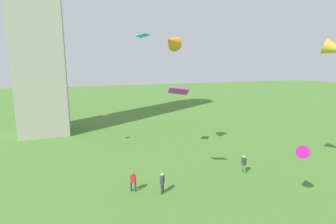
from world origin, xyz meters
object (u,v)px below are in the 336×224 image
(kite_flying_2, at_px, (106,115))
(kite_flying_5, at_px, (336,49))
(person_0, at_px, (244,163))
(kite_flying_0, at_px, (302,151))
(person_2, at_px, (162,182))
(kite_flying_3, at_px, (178,91))
(person_1, at_px, (133,181))
(kite_flying_4, at_px, (143,35))
(kite_flying_1, at_px, (171,42))

(kite_flying_2, relative_size, kite_flying_5, 0.39)
(person_0, distance_m, kite_flying_0, 6.16)
(kite_flying_0, xyz_separation_m, kite_flying_2, (-11.45, 18.50, -0.14))
(kite_flying_5, bearing_deg, person_2, 139.37)
(person_2, xyz_separation_m, kite_flying_3, (1.67, 0.92, 6.85))
(person_1, height_order, kite_flying_5, kite_flying_5)
(kite_flying_0, bearing_deg, person_2, 17.37)
(person_2, height_order, kite_flying_2, kite_flying_2)
(person_1, distance_m, kite_flying_0, 12.63)
(kite_flying_4, xyz_separation_m, kite_flying_5, (13.95, -8.12, -1.36))
(person_1, relative_size, kite_flying_5, 0.64)
(person_0, bearing_deg, person_2, 93.74)
(person_1, height_order, kite_flying_0, kite_flying_0)
(kite_flying_0, relative_size, kite_flying_5, 0.68)
(person_0, relative_size, kite_flying_0, 1.00)
(person_0, distance_m, kite_flying_3, 9.48)
(kite_flying_0, xyz_separation_m, kite_flying_1, (-5.68, 11.10, 8.17))
(person_1, bearing_deg, kite_flying_4, -86.05)
(kite_flying_2, bearing_deg, person_2, -112.68)
(kite_flying_1, relative_size, kite_flying_5, 1.11)
(person_0, height_order, person_2, person_0)
(person_1, height_order, kite_flying_1, kite_flying_1)
(kite_flying_3, xyz_separation_m, kite_flying_5, (12.51, -2.99, 3.24))
(person_1, height_order, person_2, person_2)
(kite_flying_3, bearing_deg, kite_flying_5, -178.20)
(kite_flying_3, distance_m, kite_flying_5, 13.27)
(person_2, distance_m, kite_flying_5, 17.53)
(person_2, bearing_deg, person_0, -47.85)
(kite_flying_0, height_order, kite_flying_3, kite_flying_3)
(person_0, bearing_deg, kite_flying_0, -175.36)
(person_0, xyz_separation_m, kite_flying_0, (0.74, -5.40, 2.86))
(person_2, bearing_deg, kite_flying_4, 33.00)
(kite_flying_1, bearing_deg, person_0, -8.02)
(kite_flying_3, bearing_deg, person_0, -164.04)
(person_2, relative_size, kite_flying_0, 0.99)
(kite_flying_0, height_order, kite_flying_4, kite_flying_4)
(person_0, height_order, kite_flying_0, kite_flying_0)
(kite_flying_4, bearing_deg, person_1, -165.96)
(kite_flying_1, distance_m, kite_flying_4, 3.14)
(person_2, relative_size, kite_flying_1, 0.61)
(person_1, bearing_deg, kite_flying_3, -153.57)
(person_0, xyz_separation_m, kite_flying_3, (-6.55, -0.08, 6.85))
(person_1, relative_size, kite_flying_2, 1.65)
(kite_flying_4, bearing_deg, kite_flying_5, -81.64)
(kite_flying_2, bearing_deg, person_0, -83.42)
(kite_flying_0, bearing_deg, kite_flying_1, -19.33)
(person_0, height_order, kite_flying_1, kite_flying_1)
(kite_flying_0, height_order, kite_flying_5, kite_flying_5)
(person_0, xyz_separation_m, kite_flying_4, (-7.98, 5.05, 11.45))
(person_0, relative_size, kite_flying_4, 1.01)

